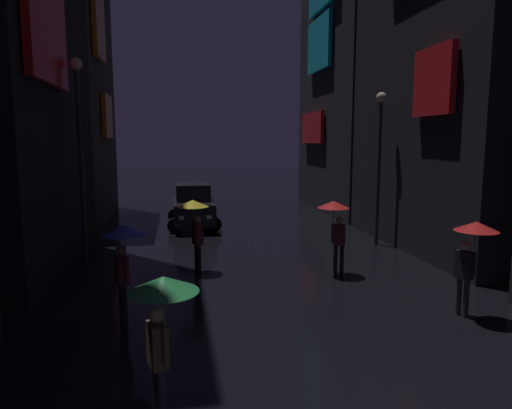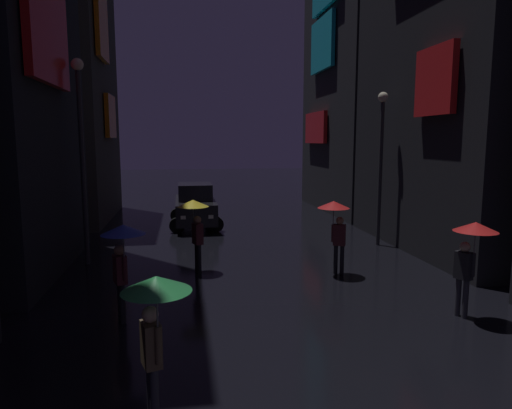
{
  "view_description": "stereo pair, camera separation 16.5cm",
  "coord_description": "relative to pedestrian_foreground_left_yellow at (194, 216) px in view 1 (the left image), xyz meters",
  "views": [
    {
      "loc": [
        -2.18,
        -1.41,
        3.81
      ],
      "look_at": [
        0.0,
        11.1,
        2.02
      ],
      "focal_mm": 32.0,
      "sensor_mm": 36.0,
      "label": 1
    },
    {
      "loc": [
        -2.02,
        -1.43,
        3.81
      ],
      "look_at": [
        0.0,
        11.1,
        2.02
      ],
      "focal_mm": 32.0,
      "sensor_mm": 36.0,
      "label": 2
    }
  ],
  "objects": [
    {
      "name": "streetlamp_left_far",
      "position": [
        -3.29,
        1.4,
        2.15
      ],
      "size": [
        0.36,
        0.36,
        6.2
      ],
      "color": "#2D2D33",
      "rests_on": "ground"
    },
    {
      "name": "pedestrian_far_right_red",
      "position": [
        3.92,
        -0.88,
        0.0
      ],
      "size": [
        0.9,
        0.9,
        2.12
      ],
      "color": "black",
      "rests_on": "ground"
    },
    {
      "name": "car_distant",
      "position": [
        0.21,
        7.12,
        -0.74
      ],
      "size": [
        2.27,
        4.16,
        1.92
      ],
      "color": "black",
      "rests_on": "ground"
    },
    {
      "name": "pedestrian_foreground_left_yellow",
      "position": [
        0.0,
        0.0,
        0.0
      ],
      "size": [
        0.9,
        0.9,
        2.12
      ],
      "color": "black",
      "rests_on": "ground"
    },
    {
      "name": "building_left_far",
      "position": [
        -5.78,
        10.07,
        4.76
      ],
      "size": [
        4.25,
        7.38,
        12.84
      ],
      "color": "#33302D",
      "rests_on": "ground"
    },
    {
      "name": "streetlamp_right_far",
      "position": [
        6.71,
        2.41,
        1.77
      ],
      "size": [
        0.36,
        0.36,
        5.5
      ],
      "color": "#2D2D33",
      "rests_on": "ground"
    },
    {
      "name": "pedestrian_midstreet_left_green",
      "position": [
        -0.7,
        -7.32,
        0.0
      ],
      "size": [
        0.9,
        0.9,
        2.12
      ],
      "color": "#2D2D38",
      "rests_on": "ground"
    },
    {
      "name": "pedestrian_midstreet_centre_red",
      "position": [
        5.68,
        -4.48,
        0.0
      ],
      "size": [
        0.9,
        0.9,
        2.12
      ],
      "color": "#2D2D38",
      "rests_on": "ground"
    },
    {
      "name": "building_right_far",
      "position": [
        9.19,
        10.74,
        7.84
      ],
      "size": [
        4.25,
        8.7,
        19.0
      ],
      "color": "#232328",
      "rests_on": "ground"
    },
    {
      "name": "pedestrian_near_crossing_blue",
      "position": [
        -1.57,
        -3.61,
        0.0
      ],
      "size": [
        0.9,
        0.9,
        2.12
      ],
      "color": "black",
      "rests_on": "ground"
    }
  ]
}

